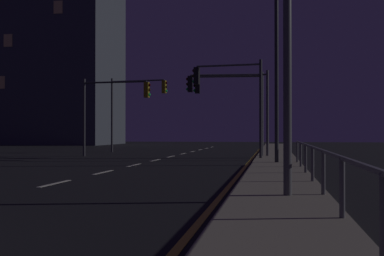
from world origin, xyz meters
name	(u,v)px	position (x,y,z in m)	size (l,w,h in m)	color
ground_plane	(137,165)	(0.00, 17.50, 0.00)	(112.00, 112.00, 0.00)	black
sidewalk_right	(276,165)	(6.44, 17.50, 0.07)	(2.19, 77.00, 0.14)	gray
lane_markings_center	(155,160)	(0.00, 21.00, 0.01)	(0.14, 50.00, 0.01)	silver
lane_edge_line	(251,160)	(5.09, 22.50, 0.01)	(0.14, 53.00, 0.01)	gold
traffic_light_near_left	(231,96)	(3.80, 24.40, 3.67)	(4.18, 0.58, 4.97)	#4C4C51
traffic_light_far_center	(114,101)	(-3.56, 24.54, 3.50)	(4.48, 0.43, 4.92)	#38383D
traffic_light_mid_right	(230,95)	(3.79, 24.05, 3.74)	(4.87, 0.63, 5.03)	#4C4C51
traffic_light_far_left	(135,99)	(-4.09, 30.98, 4.04)	(4.59, 0.78, 5.70)	#38383D
traffic_light_overhead_east	(230,89)	(3.99, 21.86, 3.86)	(3.86, 0.59, 5.29)	#38383D
street_lamp_far_end	(284,56)	(6.77, 18.04, 5.00)	(2.17, 1.07, 8.14)	#2D3033
barrier_fence	(317,158)	(7.38, 8.15, 0.87)	(0.09, 20.40, 0.98)	#59595E
building_distant	(35,44)	(-24.36, 53.63, 13.07)	(20.98, 11.38, 26.13)	#3D424C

